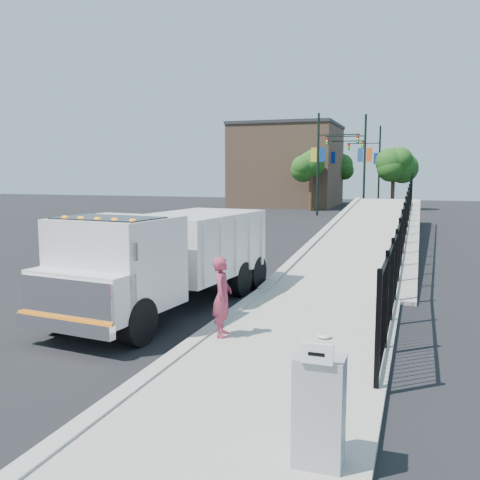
% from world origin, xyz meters
% --- Properties ---
extents(ground, '(120.00, 120.00, 0.00)m').
position_xyz_m(ground, '(0.00, 0.00, 0.00)').
color(ground, black).
rests_on(ground, ground).
extents(sidewalk, '(3.55, 12.00, 0.12)m').
position_xyz_m(sidewalk, '(1.93, -2.00, 0.06)').
color(sidewalk, '#9E998E').
rests_on(sidewalk, ground).
extents(curb, '(0.30, 12.00, 0.16)m').
position_xyz_m(curb, '(0.00, -2.00, 0.08)').
color(curb, '#ADAAA3').
rests_on(curb, ground).
extents(ramp, '(3.95, 24.06, 3.19)m').
position_xyz_m(ramp, '(2.12, 16.00, 0.00)').
color(ramp, '#9E998E').
rests_on(ramp, ground).
extents(iron_fence, '(0.10, 28.00, 1.80)m').
position_xyz_m(iron_fence, '(3.55, 12.00, 0.90)').
color(iron_fence, black).
rests_on(iron_fence, ground).
extents(truck, '(3.14, 7.49, 2.49)m').
position_xyz_m(truck, '(-1.79, 1.57, 1.40)').
color(truck, black).
rests_on(truck, ground).
extents(worker, '(0.50, 0.65, 1.61)m').
position_xyz_m(worker, '(0.40, -0.28, 0.92)').
color(worker, '#953048').
rests_on(worker, sidewalk).
extents(utility_cabinet, '(0.55, 0.40, 1.25)m').
position_xyz_m(utility_cabinet, '(3.10, -4.42, 0.75)').
color(utility_cabinet, gray).
rests_on(utility_cabinet, sidewalk).
extents(arrow_sign, '(0.35, 0.04, 0.22)m').
position_xyz_m(arrow_sign, '(3.10, -4.64, 1.48)').
color(arrow_sign, white).
rests_on(arrow_sign, utility_cabinet).
extents(debris, '(0.30, 0.30, 0.07)m').
position_xyz_m(debris, '(2.37, 0.23, 0.16)').
color(debris, silver).
rests_on(debris, sidewalk).
extents(light_pole_0, '(3.77, 0.22, 8.00)m').
position_xyz_m(light_pole_0, '(-3.35, 32.09, 4.36)').
color(light_pole_0, black).
rests_on(light_pole_0, ground).
extents(light_pole_1, '(3.77, 0.22, 8.00)m').
position_xyz_m(light_pole_1, '(-0.57, 34.08, 4.36)').
color(light_pole_1, black).
rests_on(light_pole_1, ground).
extents(light_pole_2, '(3.77, 0.22, 8.00)m').
position_xyz_m(light_pole_2, '(-3.87, 40.76, 4.36)').
color(light_pole_2, black).
rests_on(light_pole_2, ground).
extents(light_pole_3, '(3.77, 0.22, 8.00)m').
position_xyz_m(light_pole_3, '(-0.22, 45.24, 4.36)').
color(light_pole_3, black).
rests_on(light_pole_3, ground).
extents(tree_0, '(2.47, 2.47, 5.23)m').
position_xyz_m(tree_0, '(-5.16, 37.07, 3.94)').
color(tree_0, '#382314').
rests_on(tree_0, ground).
extents(tree_1, '(2.59, 2.59, 5.30)m').
position_xyz_m(tree_1, '(1.66, 40.93, 3.94)').
color(tree_1, '#382314').
rests_on(tree_1, ground).
extents(tree_2, '(2.45, 2.45, 5.22)m').
position_xyz_m(tree_2, '(-4.23, 49.62, 3.93)').
color(tree_2, '#382314').
rests_on(tree_2, ground).
extents(building, '(10.00, 10.00, 8.00)m').
position_xyz_m(building, '(-9.00, 44.00, 4.00)').
color(building, '#8C664C').
rests_on(building, ground).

